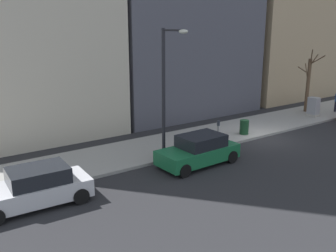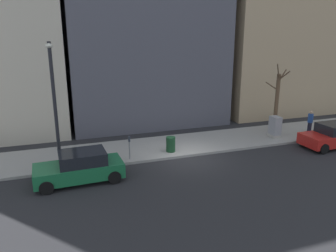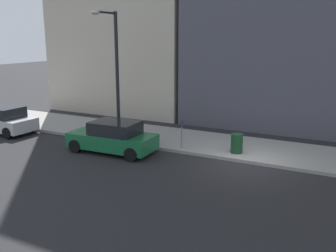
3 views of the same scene
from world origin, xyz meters
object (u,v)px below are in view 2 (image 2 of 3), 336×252
Objects in this scene: parked_car_green at (80,167)px; parked_car_red at (334,136)px; streetlamp at (54,96)px; utility_box at (275,127)px; bare_tree at (277,100)px; trash_bin at (171,144)px; parking_meter at (129,145)px; pedestrian_near_meter at (310,121)px.

parked_car_red is at bearing -92.11° from parked_car_green.
parked_car_red and parked_car_green have the same top height.
streetlamp is at bearing 83.71° from parked_car_red.
utility_box reaches higher than parked_car_red.
streetlamp is 15.27m from bare_tree.
utility_box is at bearing 143.67° from bare_tree.
parked_car_red is 10.53m from trash_bin.
pedestrian_near_meter is at bearing -87.12° from parking_meter.
pedestrian_near_meter is (0.83, -16.84, -2.93)m from streetlamp.
parked_car_green is at bearing 100.95° from utility_box.
utility_box is at bearing -85.30° from parking_meter.
pedestrian_near_meter is at bearing -88.85° from trash_bin.
utility_box is at bearing -85.86° from streetlamp.
parked_car_red is 0.65× the size of streetlamp.
parked_car_red is 2.42m from pedestrian_near_meter.
parked_car_red is 3.13× the size of parking_meter.
trash_bin is (0.45, -2.62, -0.38)m from parking_meter.
streetlamp is (-0.17, 3.73, 3.04)m from parking_meter.
pedestrian_near_meter is (2.38, -0.19, 0.35)m from parked_car_red.
bare_tree is 2.95× the size of pedestrian_near_meter.
streetlamp is (-1.02, 14.06, 3.17)m from utility_box.
parking_meter is 13.13m from pedestrian_near_meter.
parking_meter is 2.68m from trash_bin.
trash_bin is (0.62, -6.35, -3.42)m from streetlamp.
parked_car_green is 3.16× the size of parking_meter.
streetlamp reaches higher than pedestrian_near_meter.
parked_car_red is 0.86× the size of bare_tree.
bare_tree reaches higher than parked_car_red.
parking_meter is 0.81× the size of pedestrian_near_meter.
parking_meter is 10.37m from utility_box.
parked_car_red is at bearing -101.90° from trash_bin.
streetlamp is at bearing 92.57° from parking_meter.
parked_car_green is 3.31m from parking_meter.
parked_car_red is 2.55× the size of pedestrian_near_meter.
trash_bin is at bearing 101.05° from bare_tree.
utility_box reaches higher than parking_meter.
parked_car_green is at bearing -149.75° from streetlamp.
bare_tree reaches higher than pedestrian_near_meter.
trash_bin is at bearing -84.45° from streetlamp.
bare_tree is 9.01m from trash_bin.
pedestrian_near_meter is at bearing -5.51° from parked_car_red.
trash_bin is 10.51m from pedestrian_near_meter.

